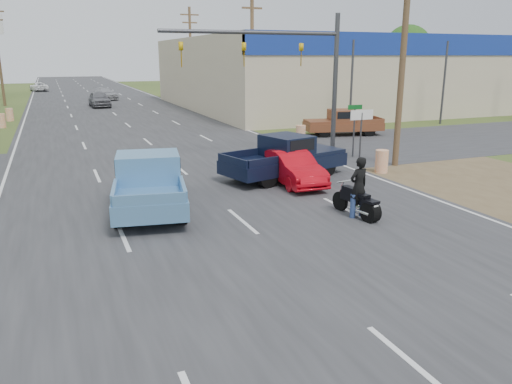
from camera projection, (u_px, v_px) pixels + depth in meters
name	position (u px, v px, depth m)	size (l,w,h in m)	color
ground	(413.00, 366.00, 8.21)	(200.00, 200.00, 0.00)	#33491D
main_road	(115.00, 114.00, 43.95)	(15.00, 180.00, 0.02)	#2D2D30
cross_road	(170.00, 161.00, 24.29)	(120.00, 10.00, 0.02)	#2D2D30
dirt_verge	(468.00, 176.00, 21.15)	(8.00, 18.00, 0.01)	brown
big_box_store	(412.00, 71.00, 54.66)	(50.00, 28.10, 6.60)	#B7A88C
utility_pole_1	(404.00, 47.00, 21.89)	(2.00, 0.28, 10.00)	#4C3823
utility_pole_2	(252.00, 51.00, 37.97)	(2.00, 0.28, 10.00)	#4C3823
utility_pole_3	(191.00, 53.00, 54.05)	(2.00, 0.28, 10.00)	#4C3823
tree_3	(408.00, 49.00, 89.14)	(8.40, 8.40, 10.40)	#422D19
tree_5	(230.00, 51.00, 102.47)	(7.98, 7.98, 9.88)	#422D19
barrel_0	(382.00, 161.00, 21.71)	(0.56, 0.56, 1.00)	orange
barrel_1	(301.00, 134.00, 29.45)	(0.56, 0.56, 1.00)	orange
barrel_2	(1.00, 121.00, 35.37)	(0.56, 0.56, 1.00)	orange
barrel_3	(10.00, 115.00, 39.05)	(0.56, 0.56, 1.00)	orange
lane_sign	(361.00, 124.00, 23.20)	(1.20, 0.08, 2.52)	#3F3F44
street_name_sign	(354.00, 125.00, 24.84)	(0.80, 0.08, 2.61)	#3F3F44
signal_mast	(288.00, 59.00, 24.26)	(9.12, 0.40, 7.00)	#3F3F44
red_convertible	(292.00, 168.00, 19.72)	(1.38, 3.95, 1.30)	#BD0814
motorcycle	(359.00, 203.00, 15.63)	(0.72, 2.07, 1.05)	black
rider	(359.00, 189.00, 15.55)	(0.67, 0.44, 1.84)	black
blue_pickup	(149.00, 181.00, 16.50)	(3.10, 5.92, 1.87)	black
navy_pickup	(287.00, 156.00, 20.76)	(5.73, 3.42, 1.78)	black
brown_pickup	(341.00, 122.00, 32.01)	(5.21, 2.93, 1.63)	black
distant_car_grey	(99.00, 99.00, 49.87)	(1.85, 4.61, 1.57)	slate
distant_car_silver	(105.00, 94.00, 58.26)	(1.95, 4.80, 1.39)	#A3A3A7
distant_car_white	(39.00, 87.00, 72.54)	(2.06, 4.46, 1.24)	white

